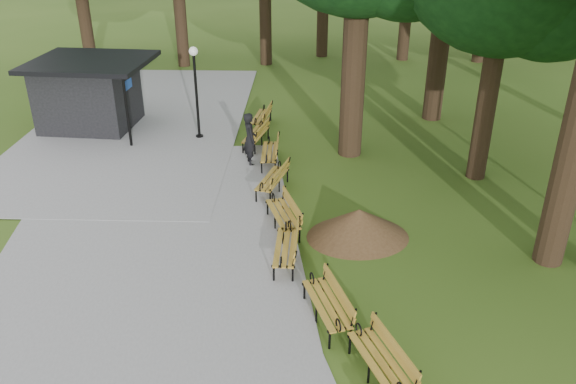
{
  "coord_description": "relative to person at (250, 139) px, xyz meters",
  "views": [
    {
      "loc": [
        -2.07,
        -8.66,
        7.95
      ],
      "look_at": [
        -0.14,
        4.87,
        1.1
      ],
      "focal_mm": 36.16,
      "sensor_mm": 36.0,
      "label": 1
    }
  ],
  "objects": [
    {
      "name": "bench_5",
      "position": [
        0.51,
        -4.46,
        -0.46
      ],
      "size": [
        0.89,
        1.97,
        0.88
      ],
      "primitive_type": null,
      "rotation": [
        0.0,
        0.0,
        -1.43
      ],
      "color": "#B38729",
      "rests_on": "ground"
    },
    {
      "name": "kiosk",
      "position": [
        -5.86,
        4.53,
        0.44
      ],
      "size": [
        5.09,
        4.69,
        2.69
      ],
      "primitive_type": null,
      "rotation": [
        0.0,
        0.0,
        -0.25
      ],
      "color": "black",
      "rests_on": "ground"
    },
    {
      "name": "bench_9",
      "position": [
        0.72,
        3.47,
        -0.46
      ],
      "size": [
        1.17,
        2.0,
        0.88
      ],
      "primitive_type": null,
      "rotation": [
        0.0,
        0.0,
        -1.87
      ],
      "color": "#B38729",
      "rests_on": "ground"
    },
    {
      "name": "dirt_mound",
      "position": [
        2.41,
        -5.17,
        -0.49
      ],
      "size": [
        2.28,
        2.28,
        0.82
      ],
      "primitive_type": "cone",
      "color": "#47301C",
      "rests_on": "ground"
    },
    {
      "name": "bench_6",
      "position": [
        0.48,
        -2.22,
        -0.46
      ],
      "size": [
        1.41,
        1.99,
        0.88
      ],
      "primitive_type": null,
      "rotation": [
        0.0,
        0.0,
        -2.02
      ],
      "color": "#B38729",
      "rests_on": "ground"
    },
    {
      "name": "path",
      "position": [
        -3.21,
        -6.33,
        -0.87
      ],
      "size": [
        12.0,
        38.0,
        0.06
      ],
      "primitive_type": "cube",
      "color": "gray",
      "rests_on": "ground"
    },
    {
      "name": "bench_2",
      "position": [
        1.53,
        -10.24,
        -0.46
      ],
      "size": [
        1.0,
        1.99,
        0.88
      ],
      "primitive_type": null,
      "rotation": [
        0.0,
        0.0,
        -1.38
      ],
      "color": "#B38729",
      "rests_on": "ground"
    },
    {
      "name": "bench_7",
      "position": [
        0.64,
        -0.11,
        -0.46
      ],
      "size": [
        0.94,
        1.98,
        0.88
      ],
      "primitive_type": null,
      "rotation": [
        0.0,
        0.0,
        -1.73
      ],
      "color": "#B38729",
      "rests_on": "ground"
    },
    {
      "name": "person",
      "position": [
        0.0,
        0.0,
        0.0
      ],
      "size": [
        0.54,
        0.73,
        1.81
      ],
      "primitive_type": "imported",
      "rotation": [
        0.0,
        0.0,
        1.75
      ],
      "color": "black",
      "rests_on": "ground"
    },
    {
      "name": "bench_3",
      "position": [
        0.89,
        -8.44,
        -0.46
      ],
      "size": [
        0.9,
        1.97,
        0.88
      ],
      "primitive_type": null,
      "rotation": [
        0.0,
        0.0,
        -1.43
      ],
      "color": "#B38729",
      "rests_on": "ground"
    },
    {
      "name": "bench_8",
      "position": [
        0.33,
        1.58,
        -0.46
      ],
      "size": [
        1.32,
        2.0,
        0.88
      ],
      "primitive_type": null,
      "rotation": [
        0.0,
        0.0,
        -1.97
      ],
      "color": "#B38729",
      "rests_on": "ground"
    },
    {
      "name": "ground",
      "position": [
        0.79,
        -9.33,
        -0.9
      ],
      "size": [
        100.0,
        100.0,
        0.0
      ],
      "primitive_type": "plane",
      "color": "#375819",
      "rests_on": "ground"
    },
    {
      "name": "lamp_post",
      "position": [
        -1.7,
        2.71,
        1.53
      ],
      "size": [
        0.32,
        0.32,
        3.41
      ],
      "color": "black",
      "rests_on": "ground"
    },
    {
      "name": "bench_4",
      "position": [
        0.35,
        -6.12,
        -0.46
      ],
      "size": [
        1.02,
        1.99,
        0.88
      ],
      "primitive_type": null,
      "rotation": [
        0.0,
        0.0,
        -1.78
      ],
      "color": "#B38729",
      "rests_on": "ground"
    }
  ]
}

